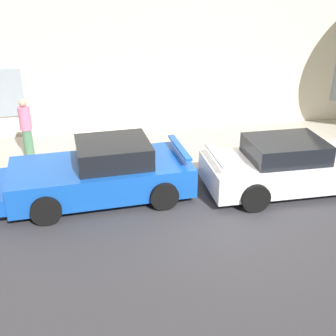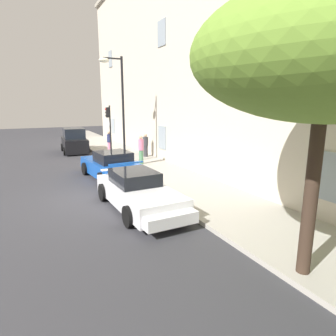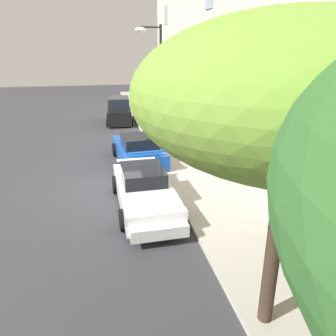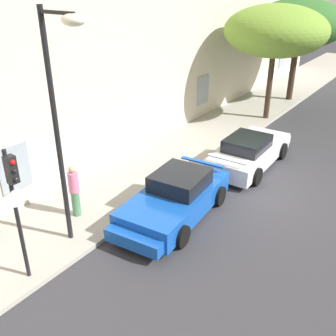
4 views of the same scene
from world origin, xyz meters
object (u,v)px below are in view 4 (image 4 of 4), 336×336
Objects in this scene: sportscar_red_lead at (173,201)px; sportscar_yellow_flank at (251,151)px; street_lamp at (62,96)px; pedestrian_admiring at (74,190)px; tree_midblock at (299,24)px; tree_near_kerb at (276,31)px; traffic_light at (15,195)px.

sportscar_yellow_flank is at bearing -3.67° from sportscar_red_lead.
pedestrian_admiring is at bearing 50.53° from street_lamp.
tree_midblock is at bearing -3.00° from pedestrian_admiring.
tree_near_kerb reaches higher than sportscar_red_lead.
traffic_light is (-19.45, -0.32, -2.03)m from tree_midblock.
sportscar_yellow_flank is at bearing -21.71° from pedestrian_admiring.
traffic_light is 2.59m from street_lamp.
tree_near_kerb is at bearing -5.13° from pedestrian_admiring.
traffic_light reaches higher than sportscar_red_lead.
street_lamp is at bearing -129.47° from pedestrian_admiring.
traffic_light is 3.30m from pedestrian_admiring.
tree_near_kerb is 13.11m from pedestrian_admiring.
pedestrian_admiring is at bearing 174.87° from tree_near_kerb.
traffic_light is at bearing -179.06° from tree_midblock.
tree_midblock is 17.72m from street_lamp.
pedestrian_admiring is (2.68, 1.20, -1.51)m from traffic_light.
street_lamp is 3.73m from pedestrian_admiring.
tree_near_kerb is at bearing 16.61° from sportscar_yellow_flank.
traffic_light is (-15.25, -0.07, -2.07)m from tree_near_kerb.
sportscar_yellow_flank is 1.43× the size of traffic_light.
street_lamp reaches higher than traffic_light.
street_lamp reaches higher than tree_near_kerb.
street_lamp reaches higher than pedestrian_admiring.
street_lamp is at bearing -179.15° from tree_midblock.
sportscar_yellow_flank is 10.72m from tree_midblock.
sportscar_red_lead is 0.84× the size of tree_near_kerb.
street_lamp is (1.74, 0.06, 1.92)m from traffic_light.
tree_near_kerb is 0.98× the size of tree_midblock.
sportscar_red_lead is at bearing -172.91° from tree_near_kerb.
sportscar_yellow_flank is 0.79× the size of street_lamp.
sportscar_red_lead is 0.95× the size of sportscar_yellow_flank.
sportscar_red_lead is 1.37× the size of traffic_light.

